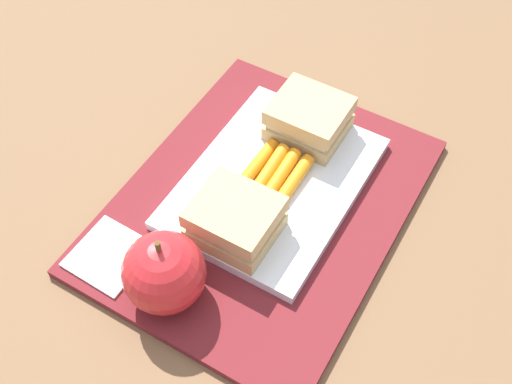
# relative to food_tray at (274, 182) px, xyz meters

# --- Properties ---
(ground_plane) EXTENTS (2.40, 2.40, 0.00)m
(ground_plane) POSITION_rel_food_tray_xyz_m (0.03, 0.00, -0.02)
(ground_plane) COLOR brown
(lunchbag_mat) EXTENTS (0.36, 0.28, 0.01)m
(lunchbag_mat) POSITION_rel_food_tray_xyz_m (0.03, 0.00, -0.01)
(lunchbag_mat) COLOR maroon
(lunchbag_mat) RESTS_ON ground_plane
(food_tray) EXTENTS (0.23, 0.17, 0.01)m
(food_tray) POSITION_rel_food_tray_xyz_m (0.00, 0.00, 0.00)
(food_tray) COLOR white
(food_tray) RESTS_ON lunchbag_mat
(sandwich_half_left) EXTENTS (0.07, 0.08, 0.04)m
(sandwich_half_left) POSITION_rel_food_tray_xyz_m (-0.08, 0.00, 0.03)
(sandwich_half_left) COLOR tan
(sandwich_half_left) RESTS_ON food_tray
(sandwich_half_right) EXTENTS (0.07, 0.08, 0.04)m
(sandwich_half_right) POSITION_rel_food_tray_xyz_m (0.08, 0.00, 0.03)
(sandwich_half_right) COLOR tan
(sandwich_half_right) RESTS_ON food_tray
(carrot_sticks_bundle) EXTENTS (0.08, 0.06, 0.02)m
(carrot_sticks_bundle) POSITION_rel_food_tray_xyz_m (0.00, -0.00, 0.01)
(carrot_sticks_bundle) COLOR orange
(carrot_sticks_bundle) RESTS_ON food_tray
(apple) EXTENTS (0.08, 0.08, 0.09)m
(apple) POSITION_rel_food_tray_xyz_m (0.16, -0.02, 0.03)
(apple) COLOR red
(apple) RESTS_ON lunchbag_mat
(paper_napkin) EXTENTS (0.07, 0.07, 0.00)m
(paper_napkin) POSITION_rel_food_tray_xyz_m (0.16, -0.10, -0.00)
(paper_napkin) COLOR white
(paper_napkin) RESTS_ON lunchbag_mat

